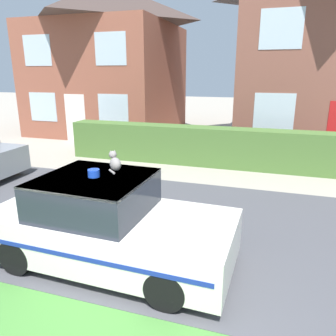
{
  "coord_description": "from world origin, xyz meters",
  "views": [
    {
      "loc": [
        1.39,
        -2.11,
        3.03
      ],
      "look_at": [
        -0.66,
        4.33,
        1.05
      ],
      "focal_mm": 35.0,
      "sensor_mm": 36.0,
      "label": 1
    }
  ],
  "objects_px": {
    "house_left": "(109,59)",
    "wheelie_bin": "(325,156)",
    "police_car": "(108,224)",
    "house_right": "(325,43)",
    "cat": "(115,162)"
  },
  "relations": [
    {
      "from": "house_left",
      "to": "wheelie_bin",
      "type": "distance_m",
      "value": 11.69
    },
    {
      "from": "police_car",
      "to": "house_left",
      "type": "distance_m",
      "value": 13.53
    },
    {
      "from": "house_right",
      "to": "cat",
      "type": "bearing_deg",
      "value": -109.86
    },
    {
      "from": "cat",
      "to": "house_right",
      "type": "bearing_deg",
      "value": -66.24
    },
    {
      "from": "police_car",
      "to": "wheelie_bin",
      "type": "bearing_deg",
      "value": 60.06
    },
    {
      "from": "cat",
      "to": "house_left",
      "type": "distance_m",
      "value": 13.33
    },
    {
      "from": "house_right",
      "to": "house_left",
      "type": "bearing_deg",
      "value": 177.39
    },
    {
      "from": "cat",
      "to": "wheelie_bin",
      "type": "distance_m",
      "value": 7.69
    },
    {
      "from": "wheelie_bin",
      "to": "house_left",
      "type": "bearing_deg",
      "value": 146.53
    },
    {
      "from": "police_car",
      "to": "house_left",
      "type": "xyz_separation_m",
      "value": [
        -5.93,
        11.77,
        3.03
      ]
    },
    {
      "from": "cat",
      "to": "house_left",
      "type": "relative_size",
      "value": 0.05
    },
    {
      "from": "cat",
      "to": "house_left",
      "type": "height_order",
      "value": "house_left"
    },
    {
      "from": "wheelie_bin",
      "to": "cat",
      "type": "bearing_deg",
      "value": -126.98
    },
    {
      "from": "police_car",
      "to": "house_left",
      "type": "relative_size",
      "value": 0.55
    },
    {
      "from": "police_car",
      "to": "cat",
      "type": "bearing_deg",
      "value": 29.41
    }
  ]
}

